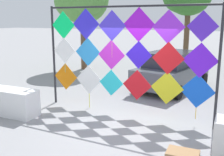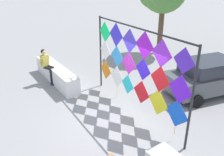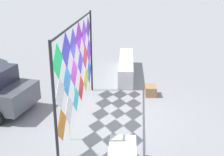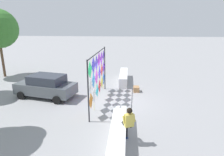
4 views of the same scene
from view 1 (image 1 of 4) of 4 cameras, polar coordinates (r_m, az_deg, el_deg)
ground at (r=7.09m, az=0.73°, el=-10.52°), size 120.00×120.00×0.00m
kite_display_rack at (r=7.70m, az=2.66°, el=5.67°), size 5.10×0.27×3.13m
parked_car at (r=11.06m, az=12.43°, el=1.65°), size 2.48×4.13×1.50m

